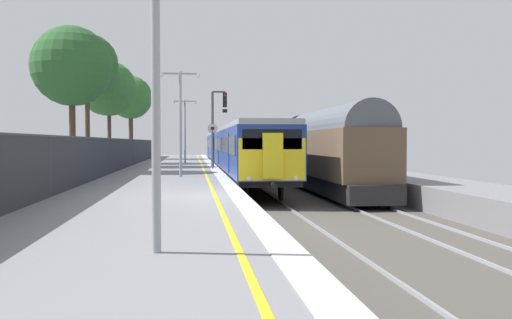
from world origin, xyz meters
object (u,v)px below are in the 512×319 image
speed_limit_sign (213,140)px  background_tree_right (89,67)px  background_tree_left (73,69)px  freight_train_adjacent_track (285,146)px  signal_gantry (216,120)px  background_tree_back (131,98)px  platform_lamp_mid (180,114)px  platform_lamp_far (185,125)px  platform_lamp_near (155,33)px  commuter_train_at_platform (232,148)px  background_tree_centre (107,91)px

speed_limit_sign → background_tree_right: size_ratio=0.31×
background_tree_left → background_tree_right: size_ratio=0.90×
freight_train_adjacent_track → background_tree_left: bearing=-146.0°
signal_gantry → background_tree_back: bearing=112.9°
background_tree_left → background_tree_back: bearing=88.5°
signal_gantry → background_tree_right: background_tree_right is taller
platform_lamp_mid → background_tree_back: bearing=100.8°
platform_lamp_far → background_tree_left: 14.82m
platform_lamp_near → background_tree_right: size_ratio=0.62×
signal_gantry → background_tree_right: (-8.75, 1.49, 3.67)m
background_tree_right → platform_lamp_mid: bearing=-61.4°
freight_train_adjacent_track → platform_lamp_mid: size_ratio=8.06×
commuter_train_at_platform → background_tree_left: 15.13m
background_tree_right → signal_gantry: bearing=-9.7°
freight_train_adjacent_track → background_tree_left: 17.28m
commuter_train_at_platform → signal_gantry: (-1.48, -5.00, 1.99)m
commuter_train_at_platform → speed_limit_sign: 7.89m
speed_limit_sign → background_tree_right: background_tree_right is taller
background_tree_centre → background_tree_right: 5.65m
platform_lamp_mid → platform_lamp_far: size_ratio=0.99×
platform_lamp_mid → commuter_train_at_platform: bearing=76.4°
background_tree_left → background_tree_centre: bearing=90.0°
freight_train_adjacent_track → background_tree_right: 15.45m
platform_lamp_mid → background_tree_centre: (-6.13, 17.46, 2.76)m
commuter_train_at_platform → platform_lamp_far: bearing=144.2°
signal_gantry → background_tree_right: bearing=170.3°
signal_gantry → platform_lamp_mid: bearing=-102.1°
platform_lamp_far → background_tree_back: 12.32m
platform_lamp_far → background_tree_back: size_ratio=0.62×
freight_train_adjacent_track → commuter_train_at_platform: bearing=163.4°
signal_gantry → platform_lamp_near: 28.65m
freight_train_adjacent_track → background_tree_back: bearing=132.4°
signal_gantry → speed_limit_sign: (-0.36, -2.65, -1.43)m
background_tree_back → commuter_train_at_platform: bearing=-55.2°
platform_lamp_near → background_tree_right: bearing=102.2°
freight_train_adjacent_track → speed_limit_sign: (-5.85, -6.45, 0.43)m
platform_lamp_near → background_tree_left: background_tree_left is taller
signal_gantry → background_tree_centre: 11.22m
platform_lamp_far → background_tree_right: 9.77m
platform_lamp_mid → platform_lamp_far: platform_lamp_far is taller
commuter_train_at_platform → platform_lamp_mid: size_ratio=8.22×
platform_lamp_near → background_tree_left: 23.97m
commuter_train_at_platform → background_tree_left: bearing=-133.1°
commuter_train_at_platform → background_tree_back: (-9.22, 13.29, 4.85)m
commuter_train_at_platform → freight_train_adjacent_track: (4.00, -1.20, 0.13)m
signal_gantry → background_tree_back: (-7.74, 18.29, 2.86)m
freight_train_adjacent_track → signal_gantry: 6.93m
commuter_train_at_platform → platform_lamp_near: bearing=-96.3°
freight_train_adjacent_track → signal_gantry: size_ratio=7.95×
signal_gantry → background_tree_centre: background_tree_centre is taller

